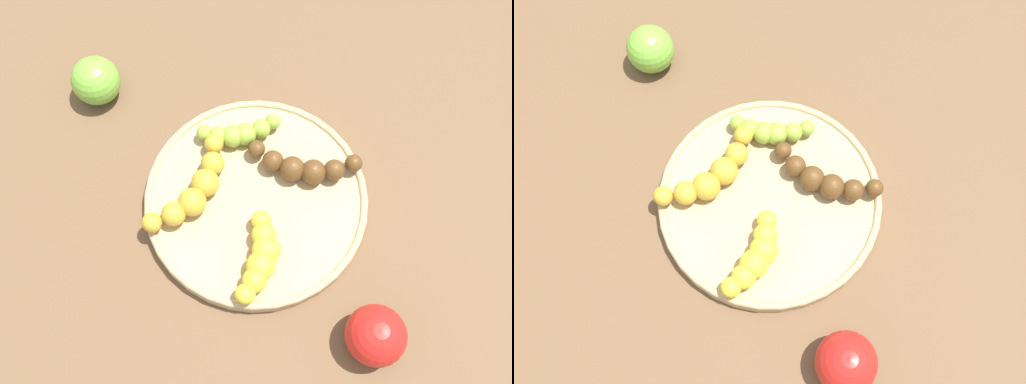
% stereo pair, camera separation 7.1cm
% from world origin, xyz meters
% --- Properties ---
extents(ground_plane, '(2.40, 2.40, 0.00)m').
position_xyz_m(ground_plane, '(0.00, 0.00, 0.00)').
color(ground_plane, brown).
extents(fruit_bowl, '(0.29, 0.29, 0.02)m').
position_xyz_m(fruit_bowl, '(0.00, 0.00, 0.01)').
color(fruit_bowl, tan).
rests_on(fruit_bowl, ground_plane).
extents(banana_overripe, '(0.14, 0.07, 0.03)m').
position_xyz_m(banana_overripe, '(-0.07, -0.03, 0.04)').
color(banana_overripe, '#593819').
rests_on(banana_overripe, fruit_bowl).
extents(banana_green, '(0.11, 0.04, 0.03)m').
position_xyz_m(banana_green, '(0.01, -0.09, 0.03)').
color(banana_green, '#8CAD38').
rests_on(banana_green, fruit_bowl).
extents(banana_spotted, '(0.12, 0.12, 0.04)m').
position_xyz_m(banana_spotted, '(0.08, -0.02, 0.04)').
color(banana_spotted, gold).
rests_on(banana_spotted, fruit_bowl).
extents(banana_yellow, '(0.06, 0.11, 0.04)m').
position_xyz_m(banana_yellow, '(0.01, 0.08, 0.04)').
color(banana_yellow, yellow).
rests_on(banana_yellow, fruit_bowl).
extents(apple_red, '(0.07, 0.07, 0.07)m').
position_xyz_m(apple_red, '(-0.11, 0.20, 0.04)').
color(apple_red, red).
rests_on(apple_red, ground_plane).
extents(apple_green, '(0.07, 0.07, 0.07)m').
position_xyz_m(apple_green, '(0.19, -0.20, 0.03)').
color(apple_green, '#72B238').
rests_on(apple_green, ground_plane).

